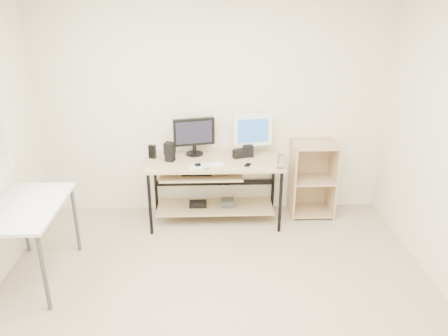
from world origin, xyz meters
TOP-DOWN VIEW (x-y plane):
  - room at (-0.14, 0.04)m, footprint 4.01×4.01m
  - desk at (-0.03, 1.66)m, footprint 1.50×0.65m
  - side_table at (-1.68, 0.60)m, footprint 0.60×1.00m
  - shelf_unit at (1.15, 1.82)m, footprint 0.50×0.40m
  - black_monitor at (-0.23, 1.86)m, footprint 0.47×0.20m
  - white_imac at (0.44, 1.86)m, footprint 0.45×0.14m
  - keyboard at (-0.09, 1.49)m, footprint 0.40×0.21m
  - mouse at (-0.10, 1.44)m, footprint 0.07×0.11m
  - center_speaker at (0.30, 1.75)m, footprint 0.20×0.14m
  - speaker_left at (-0.50, 1.67)m, footprint 0.13×0.13m
  - speaker_right at (0.39, 1.79)m, footprint 0.12×0.12m
  - audio_controller at (-0.70, 1.76)m, footprint 0.09×0.07m
  - volume_puck at (-0.18, 1.48)m, footprint 0.08×0.08m
  - smartphone at (0.36, 1.50)m, footprint 0.09×0.11m
  - coaster at (0.70, 1.40)m, footprint 0.09×0.09m
  - drinking_glass at (0.70, 1.40)m, footprint 0.07×0.07m

SIDE VIEW (x-z plane):
  - shelf_unit at x=1.15m, z-range 0.00..0.90m
  - desk at x=-0.03m, z-range 0.16..0.91m
  - side_table at x=-1.68m, z-range 0.30..1.05m
  - coaster at x=0.70m, z-range 0.75..0.76m
  - smartphone at x=0.36m, z-range 0.75..0.76m
  - keyboard at x=-0.09m, z-range 0.75..0.76m
  - volume_puck at x=-0.18m, z-range 0.75..0.78m
  - mouse at x=-0.10m, z-range 0.75..0.79m
  - center_speaker at x=0.30m, z-range 0.75..0.84m
  - speaker_right at x=0.39m, z-range 0.75..0.88m
  - drinking_glass at x=0.70m, z-range 0.76..0.90m
  - audio_controller at x=-0.70m, z-range 0.75..0.90m
  - speaker_left at x=-0.50m, z-range 0.76..0.97m
  - black_monitor at x=-0.23m, z-range 0.78..1.21m
  - white_imac at x=0.44m, z-range 0.79..1.26m
  - room at x=-0.14m, z-range 0.01..2.63m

